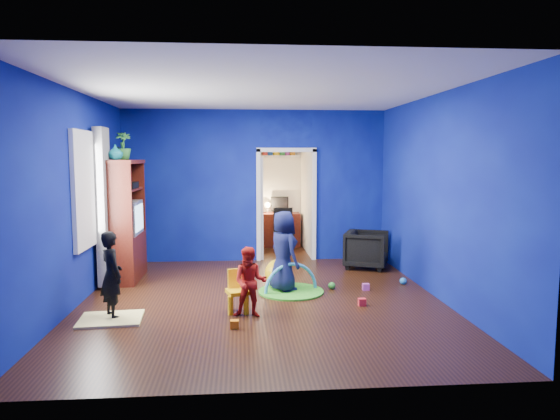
{
  "coord_description": "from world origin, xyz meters",
  "views": [
    {
      "loc": [
        -0.3,
        -6.83,
        2.01
      ],
      "look_at": [
        0.29,
        0.4,
        1.23
      ],
      "focal_mm": 32.0,
      "sensor_mm": 36.0,
      "label": 1
    }
  ],
  "objects": [
    {
      "name": "curtain",
      "position": [
        -2.37,
        0.9,
        1.25
      ],
      "size": [
        0.14,
        0.42,
        2.4
      ],
      "primitive_type": "cube",
      "color": "slate",
      "rests_on": "floor"
    },
    {
      "name": "wall_left",
      "position": [
        -2.5,
        0.0,
        1.45
      ],
      "size": [
        0.02,
        5.5,
        2.9
      ],
      "primitive_type": "cube",
      "color": "navy",
      "rests_on": "floor"
    },
    {
      "name": "desk_monitor",
      "position": [
        0.6,
        4.38,
        0.95
      ],
      "size": [
        0.4,
        0.05,
        0.32
      ],
      "primitive_type": "cube",
      "color": "black",
      "rests_on": "study_desk"
    },
    {
      "name": "floor",
      "position": [
        0.0,
        0.0,
        0.0
      ],
      "size": [
        5.0,
        5.5,
        0.01
      ],
      "primitive_type": "cube",
      "color": "black",
      "rests_on": "ground"
    },
    {
      "name": "vase",
      "position": [
        -2.21,
        1.1,
        2.08
      ],
      "size": [
        0.23,
        0.23,
        0.24
      ],
      "primitive_type": "imported",
      "rotation": [
        0.0,
        0.0,
        -0.01
      ],
      "color": "#0B4E5E",
      "rests_on": "tv_armoire"
    },
    {
      "name": "wall_right",
      "position": [
        2.5,
        0.0,
        1.45
      ],
      "size": [
        0.02,
        5.5,
        2.9
      ],
      "primitive_type": "cube",
      "color": "navy",
      "rests_on": "floor"
    },
    {
      "name": "window_left",
      "position": [
        -2.48,
        0.35,
        1.55
      ],
      "size": [
        0.03,
        0.95,
        1.55
      ],
      "primitive_type": "cube",
      "color": "white",
      "rests_on": "wall_left"
    },
    {
      "name": "toy_1",
      "position": [
        2.27,
        0.71,
        0.06
      ],
      "size": [
        0.11,
        0.11,
        0.11
      ],
      "primitive_type": "sphere",
      "color": "#2890E8",
      "rests_on": "floor"
    },
    {
      "name": "alcove",
      "position": [
        0.6,
        3.62,
        1.25
      ],
      "size": [
        1.0,
        1.75,
        2.5
      ],
      "primitive_type": null,
      "color": "silver",
      "rests_on": "floor"
    },
    {
      "name": "wall_back",
      "position": [
        0.0,
        2.75,
        1.45
      ],
      "size": [
        5.0,
        0.02,
        2.9
      ],
      "primitive_type": "cube",
      "color": "navy",
      "rests_on": "floor"
    },
    {
      "name": "toy_2",
      "position": [
        -0.37,
        -1.13,
        0.05
      ],
      "size": [
        0.1,
        0.08,
        0.1
      ],
      "primitive_type": "cube",
      "color": "orange",
      "rests_on": "floor"
    },
    {
      "name": "hopper_ball",
      "position": [
        0.29,
        0.72,
        0.22
      ],
      "size": [
        0.43,
        0.43,
        0.43
      ],
      "primitive_type": "sphere",
      "color": "yellow",
      "rests_on": "floor"
    },
    {
      "name": "child_navy",
      "position": [
        0.34,
        0.47,
        0.61
      ],
      "size": [
        0.62,
        0.7,
        1.21
      ],
      "primitive_type": "imported",
      "rotation": [
        0.0,
        0.0,
        2.06
      ],
      "color": "#0E1035",
      "rests_on": "floor"
    },
    {
      "name": "doorway",
      "position": [
        0.6,
        2.75,
        1.05
      ],
      "size": [
        1.16,
        0.1,
        2.1
      ],
      "primitive_type": "cube",
      "color": "white",
      "rests_on": "floor"
    },
    {
      "name": "toddler_red",
      "position": [
        -0.18,
        -0.71,
        0.45
      ],
      "size": [
        0.47,
        0.39,
        0.89
      ],
      "primitive_type": "imported",
      "rotation": [
        0.0,
        0.0,
        -0.14
      ],
      "color": "red",
      "rests_on": "floor"
    },
    {
      "name": "ceiling",
      "position": [
        0.0,
        0.0,
        2.9
      ],
      "size": [
        5.0,
        5.5,
        0.01
      ],
      "primitive_type": "cube",
      "color": "white",
      "rests_on": "wall_back"
    },
    {
      "name": "toy_4",
      "position": [
        1.59,
        0.41,
        0.05
      ],
      "size": [
        0.1,
        0.08,
        0.1
      ],
      "primitive_type": "cube",
      "color": "#D44FB4",
      "rests_on": "floor"
    },
    {
      "name": "crt_tv",
      "position": [
        -2.17,
        1.4,
        1.02
      ],
      "size": [
        0.46,
        0.7,
        0.54
      ],
      "primitive_type": "cube",
      "color": "silver",
      "rests_on": "tv_armoire"
    },
    {
      "name": "folding_chair",
      "position": [
        0.6,
        3.3,
        0.46
      ],
      "size": [
        0.4,
        0.4,
        0.92
      ],
      "primitive_type": "cube",
      "color": "black",
      "rests_on": "floor"
    },
    {
      "name": "toy_3",
      "position": [
        1.09,
        0.52,
        0.06
      ],
      "size": [
        0.11,
        0.11,
        0.11
      ],
      "primitive_type": "sphere",
      "color": "green",
      "rests_on": "floor"
    },
    {
      "name": "book_shelf",
      "position": [
        0.6,
        4.37,
        2.02
      ],
      "size": [
        0.88,
        0.24,
        0.04
      ],
      "primitive_type": "cube",
      "color": "white",
      "rests_on": "study_desk"
    },
    {
      "name": "play_mat",
      "position": [
        0.45,
        0.38,
        0.01
      ],
      "size": [
        0.97,
        0.97,
        0.03
      ],
      "primitive_type": "cylinder",
      "color": "green",
      "rests_on": "floor"
    },
    {
      "name": "yellow_blanket",
      "position": [
        -1.9,
        -0.71,
        0.01
      ],
      "size": [
        0.8,
        0.66,
        0.03
      ],
      "primitive_type": "cube",
      "rotation": [
        0.0,
        0.0,
        0.08
      ],
      "color": "#F2E07A",
      "rests_on": "floor"
    },
    {
      "name": "toy_0",
      "position": [
        1.34,
        -0.37,
        0.05
      ],
      "size": [
        0.1,
        0.08,
        0.1
      ],
      "primitive_type": "cube",
      "color": "red",
      "rests_on": "floor"
    },
    {
      "name": "study_desk",
      "position": [
        0.6,
        4.26,
        0.38
      ],
      "size": [
        0.88,
        0.44,
        0.75
      ],
      "primitive_type": "cube",
      "color": "#3D140A",
      "rests_on": "floor"
    },
    {
      "name": "kid_chair",
      "position": [
        -0.33,
        -0.51,
        0.25
      ],
      "size": [
        0.35,
        0.35,
        0.5
      ],
      "primitive_type": "cube",
      "rotation": [
        0.0,
        0.0,
        0.28
      ],
      "color": "yellow",
      "rests_on": "floor"
    },
    {
      "name": "armchair",
      "position": [
        1.98,
        1.91,
        0.34
      ],
      "size": [
        0.96,
        0.95,
        0.68
      ],
      "primitive_type": "imported",
      "rotation": [
        0.0,
        0.0,
        1.19
      ],
      "color": "black",
      "rests_on": "floor"
    },
    {
      "name": "child_black",
      "position": [
        -1.9,
        -0.61,
        0.55
      ],
      "size": [
        0.44,
        0.48,
        1.1
      ],
      "primitive_type": "imported",
      "rotation": [
        0.0,
        0.0,
        2.18
      ],
      "color": "black",
      "rests_on": "floor"
    },
    {
      "name": "tv_armoire",
      "position": [
        -2.21,
        1.4,
        0.98
      ],
      "size": [
        0.58,
        1.14,
        1.96
      ],
      "primitive_type": "cube",
      "color": "#3D190A",
      "rests_on": "floor"
    },
    {
      "name": "potted_plant",
      "position": [
        -2.21,
        1.62,
        2.19
      ],
      "size": [
        0.32,
        0.32,
        0.45
      ],
      "primitive_type": "imported",
      "rotation": [
        0.0,
        0.0,
        0.34
      ],
      "color": "#2F8233",
      "rests_on": "tv_armoire"
    },
    {
      "name": "toy_arch",
      "position": [
        0.45,
        0.38,
        0.02
      ],
      "size": [
        0.83,
        0.33,
        0.87
      ],
      "primitive_type": "torus",
      "rotation": [
        1.57,
        0.0,
        0.33
      ],
      "color": "#3F8CD8",
      "rests_on": "floor"
    },
    {
      "name": "wall_front",
      "position": [
        0.0,
        -2.75,
        1.45
      ],
      "size": [
        5.0,
        0.02,
        2.9
      ],
      "primitive_type": "cube",
      "color": "navy",
      "rests_on": "floor"
    },
    {
      "name": "desk_lamp",
      "position": [
        0.32,
        4.32,
        0.93
      ],
      "size": [
        0.14,
        0.14,
        0.14
      ],
      "primitive_type": "sphere",
      "color": "#FFD88C",
      "rests_on": "study_desk"
    }
  ]
}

